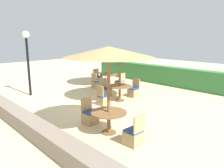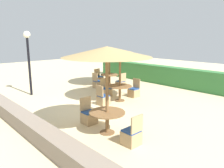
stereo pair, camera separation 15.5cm
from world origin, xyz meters
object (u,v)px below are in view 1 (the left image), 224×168
(round_table_center, at_px, (120,89))
(patio_chair_center_west, at_px, (106,91))
(lamp_post, at_px, (27,50))
(parasol_back_left, at_px, (108,50))
(round_table_front_right, at_px, (109,116))
(patio_chair_center_south, at_px, (103,99))
(round_table_back_left, at_px, (109,77))
(parasol_center, at_px, (120,53))
(patio_chair_back_left_west, at_px, (98,79))
(patio_chair_front_right_east, at_px, (134,136))
(patio_chair_back_left_south, at_px, (97,84))
(patio_chair_center_north, at_px, (133,92))
(parasol_front_right, at_px, (109,52))
(patio_chair_back_left_east, at_px, (120,84))
(patio_chair_front_right_west, at_px, (90,116))

(round_table_center, relative_size, patio_chair_center_west, 1.24)
(lamp_post, relative_size, parasol_back_left, 1.15)
(round_table_front_right, xyz_separation_m, patio_chair_center_south, (-2.34, 1.82, -0.31))
(round_table_front_right, height_order, round_table_back_left, round_table_front_right)
(parasol_center, height_order, patio_chair_center_west, parasol_center)
(patio_chair_back_left_west, bearing_deg, patio_chair_front_right_east, 56.68)
(round_table_front_right, distance_m, patio_chair_back_left_south, 6.40)
(patio_chair_back_left_south, relative_size, patio_chair_center_south, 1.00)
(parasol_back_left, xyz_separation_m, patio_chair_center_west, (1.84, -1.91, -2.00))
(round_table_front_right, height_order, patio_chair_center_north, patio_chair_center_north)
(patio_chair_front_right_east, xyz_separation_m, round_table_back_left, (-6.26, 4.82, 0.30))
(patio_chair_center_west, bearing_deg, patio_chair_back_left_west, -123.23)
(parasol_front_right, distance_m, patio_chair_back_left_south, 6.80)
(patio_chair_back_left_west, bearing_deg, patio_chair_back_left_east, 88.82)
(patio_chair_back_left_west, distance_m, patio_chair_center_south, 4.93)
(patio_chair_back_left_east, height_order, round_table_center, patio_chair_back_left_east)
(round_table_back_left, height_order, patio_chair_back_left_south, patio_chair_back_left_south)
(parasol_front_right, bearing_deg, patio_chair_back_left_west, 142.55)
(round_table_front_right, height_order, patio_chair_back_left_west, patio_chair_back_left_west)
(round_table_center, bearing_deg, patio_chair_center_north, 91.43)
(lamp_post, height_order, patio_chair_front_right_east, lamp_post)
(patio_chair_back_left_west, bearing_deg, lamp_post, 0.07)
(patio_chair_center_north, bearing_deg, parasol_center, 91.43)
(lamp_post, xyz_separation_m, parasol_center, (3.98, 2.68, -0.06))
(lamp_post, height_order, round_table_center, lamp_post)
(patio_chair_back_left_east, distance_m, patio_chair_center_west, 2.02)
(patio_chair_front_right_east, height_order, round_table_back_left, patio_chair_front_right_east)
(parasol_front_right, distance_m, patio_chair_center_west, 5.01)
(round_table_back_left, bearing_deg, patio_chair_center_south, -46.25)
(parasol_back_left, bearing_deg, round_table_front_right, -42.73)
(patio_chair_back_left_west, bearing_deg, patio_chair_center_south, 52.78)
(round_table_front_right, bearing_deg, round_table_center, 128.92)
(round_table_back_left, bearing_deg, patio_chair_front_right_east, -37.59)
(round_table_back_left, height_order, round_table_center, round_table_center)
(patio_chair_front_right_east, distance_m, parasol_back_left, 8.15)
(round_table_center, xyz_separation_m, patio_chair_center_north, (-0.03, 1.05, -0.34))
(patio_chair_front_right_west, bearing_deg, patio_chair_center_west, -140.84)
(round_table_front_right, bearing_deg, patio_chair_back_left_west, 142.55)
(parasol_front_right, xyz_separation_m, patio_chair_front_right_west, (-1.04, 0.05, -2.32))
(patio_chair_front_right_west, relative_size, round_table_back_left, 0.82)
(patio_chair_back_left_south, relative_size, round_table_center, 0.81)
(patio_chair_back_left_east, xyz_separation_m, patio_chair_center_south, (1.80, -2.94, 0.00))
(patio_chair_back_left_south, bearing_deg, patio_chair_back_left_west, 137.39)
(round_table_center, distance_m, patio_chair_center_west, 1.12)
(patio_chair_back_left_south, bearing_deg, round_table_back_left, 92.21)
(patio_chair_front_right_west, height_order, patio_chair_center_west, same)
(patio_chair_center_south, bearing_deg, round_table_front_right, -37.84)
(round_table_front_right, relative_size, parasol_center, 0.39)
(patio_chair_front_right_east, relative_size, parasol_back_left, 0.32)
(patio_chair_back_left_south, height_order, round_table_center, patio_chair_back_left_south)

